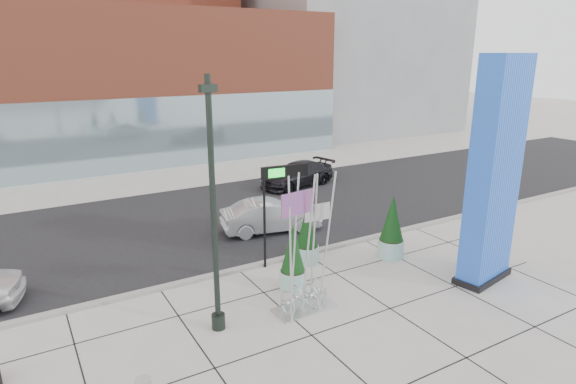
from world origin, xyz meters
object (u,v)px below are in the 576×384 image
lamp_post (214,233)px  car_silver_mid (271,216)px  public_art_sculpture (304,275)px  blue_pylon (494,177)px  overhead_street_sign (280,180)px

lamp_post → car_silver_mid: lamp_post is taller
public_art_sculpture → car_silver_mid: 7.09m
car_silver_mid → lamp_post: bearing=152.2°
blue_pylon → overhead_street_sign: (-5.65, 4.85, -0.45)m
lamp_post → car_silver_mid: 8.51m
public_art_sculpture → overhead_street_sign: size_ratio=1.14×
blue_pylon → lamp_post: 9.69m
overhead_street_sign → car_silver_mid: (1.34, 3.26, -2.62)m
blue_pylon → public_art_sculpture: size_ratio=1.76×
overhead_street_sign → lamp_post: bearing=-135.2°
lamp_post → public_art_sculpture: lamp_post is taller
car_silver_mid → public_art_sculpture: bearing=171.7°
public_art_sculpture → lamp_post: bearing=170.9°
public_art_sculpture → overhead_street_sign: public_art_sculpture is taller
car_silver_mid → overhead_street_sign: bearing=169.1°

